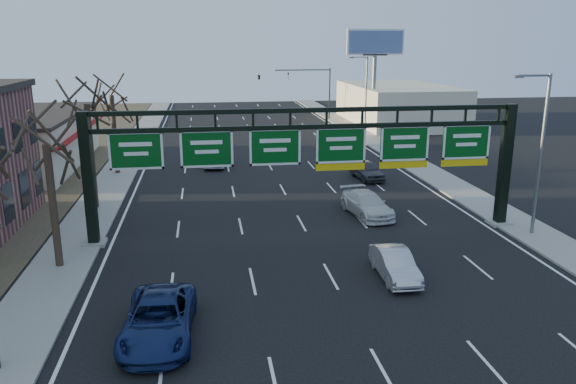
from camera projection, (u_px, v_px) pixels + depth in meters
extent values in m
plane|color=black|center=(341.00, 295.00, 24.36)|extent=(160.00, 160.00, 0.00)
cube|color=gray|center=(108.00, 189.00, 41.60)|extent=(3.00, 120.00, 0.12)
cube|color=gray|center=(436.00, 176.00, 45.28)|extent=(3.00, 120.00, 0.12)
cube|color=white|center=(279.00, 183.00, 43.45)|extent=(21.60, 120.00, 0.01)
cube|color=black|center=(89.00, 180.00, 29.38)|extent=(0.55, 0.55, 7.20)
cube|color=gray|center=(95.00, 243.00, 30.29)|extent=(1.20, 1.20, 0.20)
cube|color=black|center=(505.00, 166.00, 32.74)|extent=(0.55, 0.55, 7.20)
cube|color=gray|center=(499.00, 223.00, 33.66)|extent=(1.20, 1.20, 0.20)
cube|color=black|center=(309.00, 110.00, 30.16)|extent=(23.40, 0.25, 0.25)
cube|color=black|center=(308.00, 127.00, 30.39)|extent=(23.40, 0.25, 0.25)
cube|color=#054612|center=(136.00, 151.00, 29.35)|extent=(2.80, 0.10, 2.00)
cube|color=#054612|center=(207.00, 149.00, 29.88)|extent=(2.80, 0.10, 2.00)
cube|color=#054612|center=(275.00, 147.00, 30.40)|extent=(2.80, 0.10, 2.00)
cube|color=#054612|center=(341.00, 145.00, 30.93)|extent=(2.80, 0.10, 2.00)
cube|color=yellow|center=(340.00, 167.00, 31.25)|extent=(2.80, 0.10, 0.40)
cube|color=#054612|center=(404.00, 143.00, 31.46)|extent=(2.80, 0.10, 2.00)
cube|color=yellow|center=(403.00, 164.00, 31.78)|extent=(2.80, 0.10, 0.40)
cube|color=#054612|center=(466.00, 142.00, 31.99)|extent=(2.80, 0.10, 2.00)
cube|color=yellow|center=(464.00, 162.00, 32.31)|extent=(2.80, 0.10, 0.40)
cube|color=beige|center=(18.00, 142.00, 48.37)|extent=(10.00, 18.00, 4.40)
cube|color=#332B26|center=(15.00, 115.00, 47.76)|extent=(10.40, 18.40, 0.30)
cube|color=maroon|center=(79.00, 132.00, 48.90)|extent=(1.20, 18.00, 0.40)
cube|color=beige|center=(398.00, 104.00, 74.32)|extent=(12.00, 20.00, 5.00)
cylinder|color=#2E2219|center=(53.00, 205.00, 26.47)|extent=(0.36, 0.36, 6.08)
cylinder|color=#2E2219|center=(92.00, 156.00, 35.91)|extent=(0.36, 0.36, 6.84)
cylinder|color=#2E2219|center=(115.00, 134.00, 45.51)|extent=(0.36, 0.36, 6.46)
cylinder|color=slate|center=(541.00, 155.00, 30.70)|extent=(0.20, 0.20, 9.00)
cylinder|color=slate|center=(535.00, 73.00, 29.42)|extent=(1.80, 0.12, 0.12)
cube|color=slate|center=(519.00, 74.00, 29.30)|extent=(0.50, 0.22, 0.15)
cylinder|color=slate|center=(366.00, 96.00, 63.15)|extent=(0.20, 0.20, 9.00)
cylinder|color=slate|center=(360.00, 56.00, 61.87)|extent=(1.80, 0.12, 0.12)
cube|color=slate|center=(352.00, 56.00, 61.76)|extent=(0.50, 0.22, 0.15)
cylinder|color=slate|center=(373.00, 93.00, 68.30)|extent=(0.50, 0.50, 9.00)
cube|color=slate|center=(375.00, 55.00, 67.13)|extent=(3.00, 0.30, 0.20)
cube|color=white|center=(375.00, 42.00, 66.73)|extent=(7.00, 0.30, 3.00)
cube|color=#5065A0|center=(376.00, 42.00, 66.54)|extent=(6.60, 0.05, 2.60)
cylinder|color=black|center=(330.00, 94.00, 77.65)|extent=(0.18, 0.18, 7.00)
cylinder|color=black|center=(303.00, 70.00, 76.24)|extent=(7.60, 0.14, 0.14)
imported|color=black|center=(288.00, 76.00, 76.16)|extent=(0.20, 0.20, 1.00)
imported|color=black|center=(259.00, 76.00, 75.58)|extent=(0.54, 0.54, 1.62)
imported|color=navy|center=(159.00, 319.00, 20.63)|extent=(2.77, 5.55, 1.51)
imported|color=#B5B4BA|center=(395.00, 264.00, 25.93)|extent=(1.48, 4.07, 1.33)
imported|color=silver|center=(367.00, 204.00, 35.26)|extent=(2.72, 5.21, 1.44)
imported|color=#393B3E|center=(367.00, 170.00, 44.56)|extent=(2.14, 4.39, 1.44)
imported|color=#B5B6BB|center=(216.00, 156.00, 49.29)|extent=(2.24, 5.17, 1.65)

